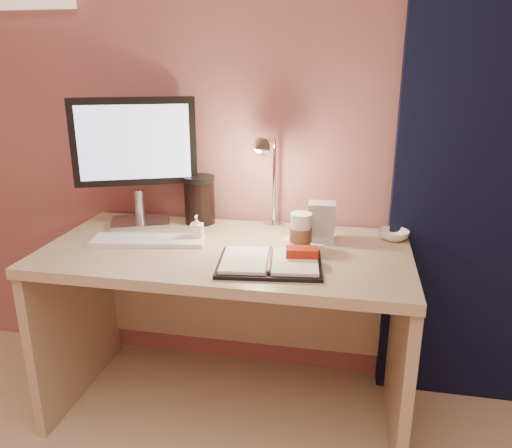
% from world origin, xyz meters
% --- Properties ---
extents(room, '(3.50, 3.50, 3.50)m').
position_xyz_m(room, '(0.95, 1.69, 1.14)').
color(room, '#C6B28E').
rests_on(room, ground).
extents(desk, '(1.40, 0.70, 0.73)m').
position_xyz_m(desk, '(0.00, 1.45, 0.50)').
color(desk, tan).
rests_on(desk, ground).
extents(monitor, '(0.49, 0.26, 0.55)m').
position_xyz_m(monitor, '(-0.45, 1.59, 1.06)').
color(monitor, silver).
rests_on(monitor, desk).
extents(keyboard, '(0.46, 0.20, 0.02)m').
position_xyz_m(keyboard, '(-0.32, 1.38, 0.74)').
color(keyboard, white).
rests_on(keyboard, desk).
extents(planner, '(0.39, 0.31, 0.06)m').
position_xyz_m(planner, '(0.20, 1.24, 0.74)').
color(planner, black).
rests_on(planner, desk).
extents(paper_a, '(0.22, 0.22, 0.00)m').
position_xyz_m(paper_a, '(0.28, 1.32, 0.73)').
color(paper_a, white).
rests_on(paper_a, desk).
extents(paper_c, '(0.22, 0.22, 0.00)m').
position_xyz_m(paper_c, '(0.31, 1.56, 0.73)').
color(paper_c, white).
rests_on(paper_c, desk).
extents(coffee_cup, '(0.09, 0.09, 0.14)m').
position_xyz_m(coffee_cup, '(0.28, 1.44, 0.79)').
color(coffee_cup, white).
rests_on(coffee_cup, desk).
extents(bowl, '(0.13, 0.13, 0.04)m').
position_xyz_m(bowl, '(0.64, 1.60, 0.75)').
color(bowl, white).
rests_on(bowl, desk).
extents(lotion_bottle, '(0.05, 0.05, 0.11)m').
position_xyz_m(lotion_bottle, '(-0.13, 1.43, 0.78)').
color(lotion_bottle, white).
rests_on(lotion_bottle, desk).
extents(dark_jar, '(0.13, 0.13, 0.19)m').
position_xyz_m(dark_jar, '(-0.19, 1.66, 0.82)').
color(dark_jar, black).
rests_on(dark_jar, desk).
extents(product_box, '(0.11, 0.09, 0.16)m').
position_xyz_m(product_box, '(0.35, 1.53, 0.81)').
color(product_box, silver).
rests_on(product_box, desk).
extents(desk_lamp, '(0.13, 0.25, 0.40)m').
position_xyz_m(desk_lamp, '(0.16, 1.58, 0.98)').
color(desk_lamp, silver).
rests_on(desk_lamp, desk).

